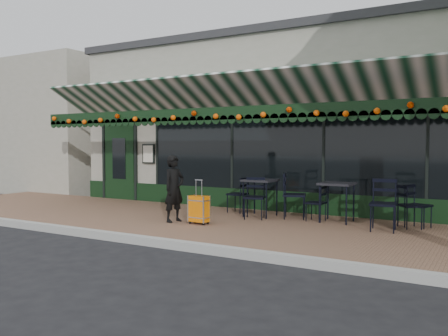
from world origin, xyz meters
The scene contains 16 objects.
ground centered at (0.00, 0.00, 0.00)m, with size 80.00×80.00×0.00m, color black.
sidewalk centered at (0.00, 2.00, 0.07)m, with size 18.00×4.00×0.15m, color brown.
curb centered at (0.00, -0.08, 0.07)m, with size 18.00×0.16×0.15m, color #9E9E99.
restaurant_building centered at (0.00, 7.84, 2.27)m, with size 12.00×9.60×4.50m.
neighbor_building_left centered at (-13.00, 8.00, 2.40)m, with size 12.00×8.00×4.80m, color #A49E90.
woman centered at (-1.00, 1.46, 0.85)m, with size 0.51×0.33×1.39m, color black.
suitcase centered at (-0.39, 1.48, 0.45)m, with size 0.41×0.25×0.90m.
cafe_table_a centered at (1.96, 3.14, 0.89)m, with size 0.67×0.67×0.83m.
cafe_table_b centered at (0.23, 3.05, 0.90)m, with size 0.68×0.68×0.84m.
chair_a_left centered at (1.55, 3.02, 0.53)m, with size 0.38×0.38×0.76m, color black, non-canonical shape.
chair_a_right centered at (3.54, 3.27, 0.58)m, with size 0.43×0.43×0.85m, color black, non-canonical shape.
chair_a_front centered at (3.02, 2.57, 0.65)m, with size 0.50×0.50×0.99m, color black, non-canonical shape.
chair_a_extra centered at (3.42, 3.19, 0.58)m, with size 0.43×0.43×0.85m, color black, non-canonical shape.
chair_b_left centered at (-0.49, 3.32, 0.58)m, with size 0.43×0.43×0.85m, color black, non-canonical shape.
chair_b_right centered at (1.02, 3.15, 0.65)m, with size 0.50×0.50×1.01m, color black, non-canonical shape.
chair_b_front centered at (0.28, 2.67, 0.61)m, with size 0.46×0.46×0.91m, color black, non-canonical shape.
Camera 1 is at (4.85, -6.56, 1.80)m, focal length 38.00 mm.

